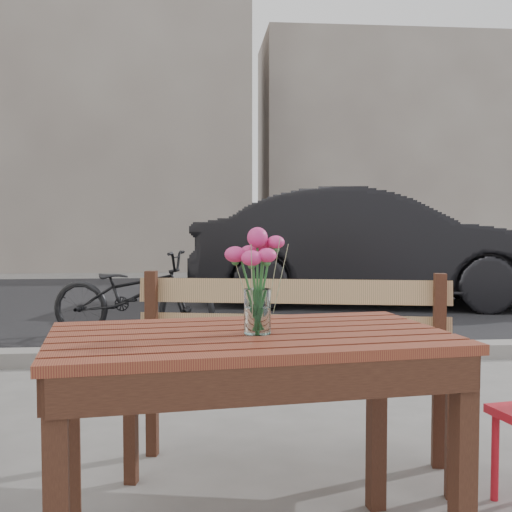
% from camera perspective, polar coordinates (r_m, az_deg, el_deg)
% --- Properties ---
extents(street, '(30.00, 8.12, 0.12)m').
position_cam_1_polar(street, '(7.36, -3.24, -5.68)').
color(street, black).
rests_on(street, ground).
extents(backdrop_buildings, '(15.50, 4.00, 8.00)m').
position_cam_1_polar(backdrop_buildings, '(16.79, -3.77, 11.43)').
color(backdrop_buildings, gray).
rests_on(backdrop_buildings, ground).
extents(main_table, '(1.36, 0.91, 0.78)m').
position_cam_1_polar(main_table, '(2.12, -0.53, -10.26)').
color(main_table, maroon).
rests_on(main_table, ground).
extents(main_bench, '(1.55, 0.73, 0.93)m').
position_cam_1_polar(main_bench, '(2.99, 3.12, -8.14)').
color(main_bench, '#92734B').
rests_on(main_bench, ground).
extents(main_vase, '(0.19, 0.19, 0.34)m').
position_cam_1_polar(main_vase, '(2.04, 0.13, -1.06)').
color(main_vase, white).
rests_on(main_vase, main_table).
extents(parked_car, '(5.08, 2.67, 1.59)m').
position_cam_1_polar(parked_car, '(8.99, 10.30, 0.76)').
color(parked_car, black).
rests_on(parked_car, ground).
extents(bicycle, '(1.73, 0.92, 0.86)m').
position_cam_1_polar(bicycle, '(6.47, -10.84, -3.34)').
color(bicycle, black).
rests_on(bicycle, ground).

